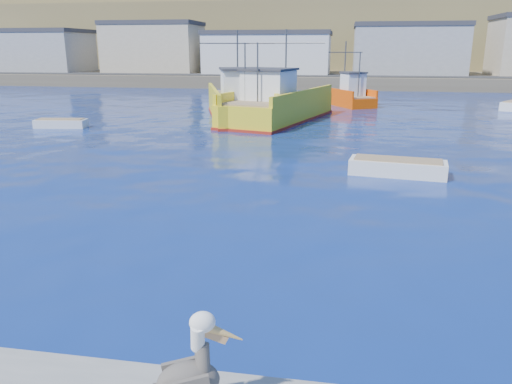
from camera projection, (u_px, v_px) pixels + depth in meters
ground at (270, 306)px, 10.58m from camera, size 260.00×260.00×0.00m
far_shore at (341, 31)px, 111.44m from camera, size 200.00×81.00×24.00m
trawler_yellow_a at (240, 104)px, 38.40m from camera, size 7.95×13.43×6.70m
trawler_yellow_b at (277, 106)px, 37.34m from camera, size 7.72×13.53×6.71m
boat_orange at (348, 95)px, 47.34m from camera, size 5.54×7.28×5.90m
skiff_left at (61, 124)px, 34.32m from camera, size 3.56×1.65×0.75m
skiff_mid at (397, 169)px, 21.45m from camera, size 4.19×1.96×0.88m
pelican at (191, 373)px, 6.57m from camera, size 1.22×0.77×1.54m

